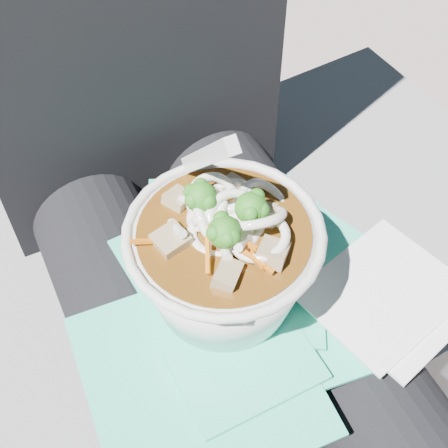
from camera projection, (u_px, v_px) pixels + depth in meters
name	position (u px, v px, depth m)	size (l,w,h in m)	color
stone_ledge	(190.00, 354.00, 0.95)	(1.00, 0.50, 0.44)	slate
lap	(237.00, 345.00, 0.64)	(0.30, 0.48, 0.14)	black
person_body	(199.00, 263.00, 0.67)	(0.34, 0.94, 0.98)	black
plastic_bag	(237.00, 294.00, 0.60)	(0.32, 0.33, 0.01)	#2FC5A2
napkins	(386.00, 298.00, 0.58)	(0.17, 0.16, 0.01)	white
udon_bowl	(224.00, 255.00, 0.54)	(0.21, 0.21, 0.20)	white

